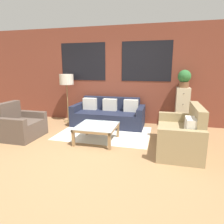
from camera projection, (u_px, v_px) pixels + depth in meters
name	position (u px, v px, depth m)	size (l,w,h in m)	color
ground_plane	(85.00, 152.00, 3.95)	(16.00, 16.00, 0.00)	#9E754C
wall_back_brick	(114.00, 75.00, 5.95)	(8.40, 0.09, 2.80)	brown
rug	(105.00, 133.00, 5.07)	(2.26, 1.58, 0.00)	silver
couch_dark	(109.00, 115.00, 5.75)	(2.02, 0.88, 0.78)	#1E2338
settee_vintage	(181.00, 135.00, 3.97)	(0.80, 1.45, 0.92)	#99845B
armchair_corner	(21.00, 126.00, 4.71)	(0.80, 0.91, 0.84)	brown
coffee_table	(97.00, 128.00, 4.44)	(0.86, 0.86, 0.38)	silver
floor_lamp	(67.00, 81.00, 5.91)	(0.41, 0.41, 1.44)	olive
drawer_cabinet	(182.00, 108.00, 5.41)	(0.34, 0.40, 1.11)	#C6B793
potted_plant	(184.00, 78.00, 5.23)	(0.34, 0.34, 0.46)	brown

